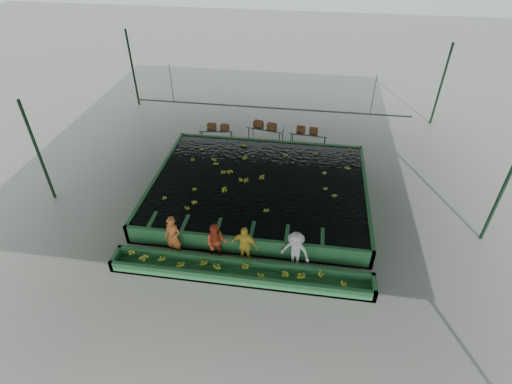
# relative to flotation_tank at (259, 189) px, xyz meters

# --- Properties ---
(ground) EXTENTS (80.00, 80.00, 0.00)m
(ground) POSITION_rel_flotation_tank_xyz_m (0.00, -1.50, -0.45)
(ground) COLOR gray
(ground) RESTS_ON ground
(shed_roof) EXTENTS (20.00, 22.00, 0.04)m
(shed_roof) POSITION_rel_flotation_tank_xyz_m (0.00, -1.50, 4.55)
(shed_roof) COLOR slate
(shed_roof) RESTS_ON shed_posts
(shed_posts) EXTENTS (20.00, 22.00, 5.00)m
(shed_posts) POSITION_rel_flotation_tank_xyz_m (0.00, -1.50, 2.05)
(shed_posts) COLOR black
(shed_posts) RESTS_ON ground
(flotation_tank) EXTENTS (10.00, 8.00, 0.90)m
(flotation_tank) POSITION_rel_flotation_tank_xyz_m (0.00, 0.00, 0.00)
(flotation_tank) COLOR #276735
(flotation_tank) RESTS_ON ground
(tank_water) EXTENTS (9.70, 7.70, 0.00)m
(tank_water) POSITION_rel_flotation_tank_xyz_m (0.00, -0.00, 0.40)
(tank_water) COLOR black
(tank_water) RESTS_ON flotation_tank
(sorting_trough) EXTENTS (10.00, 1.00, 0.50)m
(sorting_trough) POSITION_rel_flotation_tank_xyz_m (0.00, -5.10, -0.20)
(sorting_trough) COLOR #276735
(sorting_trough) RESTS_ON ground
(cableway_rail) EXTENTS (0.08, 0.08, 14.00)m
(cableway_rail) POSITION_rel_flotation_tank_xyz_m (0.00, 3.50, 2.55)
(cableway_rail) COLOR #59605B
(cableway_rail) RESTS_ON shed_roof
(rail_hanger_left) EXTENTS (0.04, 0.04, 2.00)m
(rail_hanger_left) POSITION_rel_flotation_tank_xyz_m (-5.00, 3.50, 3.55)
(rail_hanger_left) COLOR #59605B
(rail_hanger_left) RESTS_ON shed_roof
(rail_hanger_right) EXTENTS (0.04, 0.04, 2.00)m
(rail_hanger_right) POSITION_rel_flotation_tank_xyz_m (5.00, 3.50, 3.55)
(rail_hanger_right) COLOR #59605B
(rail_hanger_right) RESTS_ON shed_roof
(worker_a) EXTENTS (0.77, 0.60, 1.88)m
(worker_a) POSITION_rel_flotation_tank_xyz_m (-2.79, -4.30, 0.49)
(worker_a) COLOR #C3642A
(worker_a) RESTS_ON ground
(worker_b) EXTENTS (0.93, 0.76, 1.75)m
(worker_b) POSITION_rel_flotation_tank_xyz_m (-1.06, -4.30, 0.42)
(worker_b) COLOR #C54122
(worker_b) RESTS_ON ground
(worker_c) EXTENTS (1.11, 0.62, 1.78)m
(worker_c) POSITION_rel_flotation_tank_xyz_m (0.04, -4.30, 0.44)
(worker_c) COLOR yellow
(worker_c) RESTS_ON ground
(worker_d) EXTENTS (1.27, 0.94, 1.75)m
(worker_d) POSITION_rel_flotation_tank_xyz_m (1.99, -4.30, 0.42)
(worker_d) COLOR silver
(worker_d) RESTS_ON ground
(packing_table_left) EXTENTS (2.00, 1.01, 0.87)m
(packing_table_left) POSITION_rel_flotation_tank_xyz_m (-3.20, 4.90, -0.01)
(packing_table_left) COLOR #59605B
(packing_table_left) RESTS_ON ground
(packing_table_mid) EXTENTS (2.19, 1.22, 0.94)m
(packing_table_mid) POSITION_rel_flotation_tank_xyz_m (-0.37, 5.39, 0.02)
(packing_table_mid) COLOR #59605B
(packing_table_mid) RESTS_ON ground
(packing_table_right) EXTENTS (2.15, 0.99, 0.95)m
(packing_table_right) POSITION_rel_flotation_tank_xyz_m (2.10, 5.12, 0.03)
(packing_table_right) COLOR #59605B
(packing_table_right) RESTS_ON ground
(box_stack_left) EXTENTS (1.24, 0.36, 0.27)m
(box_stack_left) POSITION_rel_flotation_tank_xyz_m (-3.06, 4.87, 0.42)
(box_stack_left) COLOR brown
(box_stack_left) RESTS_ON packing_table_left
(box_stack_mid) EXTENTS (1.40, 0.70, 0.29)m
(box_stack_mid) POSITION_rel_flotation_tank_xyz_m (-0.41, 5.31, 0.49)
(box_stack_mid) COLOR brown
(box_stack_mid) RESTS_ON packing_table_mid
(box_stack_right) EXTENTS (1.21, 0.45, 0.25)m
(box_stack_right) POSITION_rel_flotation_tank_xyz_m (2.01, 5.11, 0.50)
(box_stack_right) COLOR brown
(box_stack_right) RESTS_ON packing_table_right
(floating_bananas) EXTENTS (8.11, 5.53, 0.11)m
(floating_bananas) POSITION_rel_flotation_tank_xyz_m (0.00, 0.80, 0.40)
(floating_bananas) COLOR #8EA01F
(floating_bananas) RESTS_ON tank_water
(trough_bananas) EXTENTS (9.68, 0.65, 0.13)m
(trough_bananas) POSITION_rel_flotation_tank_xyz_m (0.00, -5.10, -0.05)
(trough_bananas) COLOR #8EA01F
(trough_bananas) RESTS_ON sorting_trough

